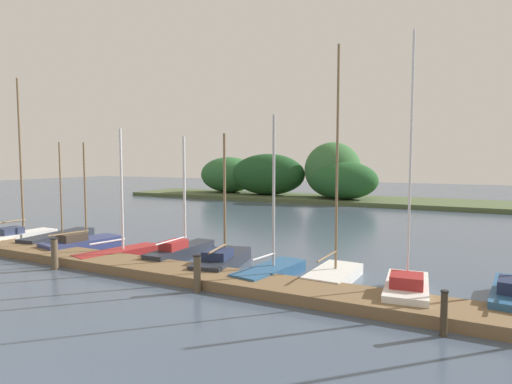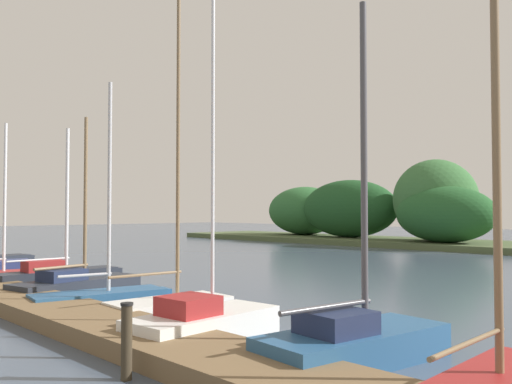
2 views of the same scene
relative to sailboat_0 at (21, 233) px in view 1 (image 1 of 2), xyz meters
The scene contains 14 objects.
dock_pier 13.31m from the sailboat_0, ahead, with size 29.06×1.80×0.35m.
far_shore 29.67m from the sailboat_0, 71.87° to the left, with size 57.04×8.00×6.07m.
sailboat_0 is the anchor object (origin of this frame).
sailboat_1 2.12m from the sailboat_0, 24.42° to the left, with size 1.61×4.47×5.15m.
sailboat_2 4.48m from the sailboat_0, ahead, with size 2.05×3.86×5.05m.
sailboat_3 7.17m from the sailboat_0, ahead, with size 1.83×4.00×5.58m.
sailboat_4 9.71m from the sailboat_0, ahead, with size 0.95×4.22×5.24m.
sailboat_5 12.02m from the sailboat_0, ahead, with size 1.87×4.18×5.27m.
sailboat_6 14.32m from the sailboat_0, ahead, with size 1.64×3.65×5.83m.
sailboat_7 16.46m from the sailboat_0, ahead, with size 1.45×3.20×8.16m.
sailboat_8 18.98m from the sailboat_0, ahead, with size 1.50×3.38×8.05m.
mooring_piling_1 6.98m from the sailboat_0, 24.18° to the right, with size 0.28×0.28×1.23m.
mooring_piling_2 13.14m from the sailboat_0, 11.56° to the right, with size 0.26×0.26×1.20m.
mooring_piling_3 20.30m from the sailboat_0, ahead, with size 0.19×0.19×1.13m.
Camera 1 is at (7.29, -1.95, 4.22)m, focal length 29.28 mm.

